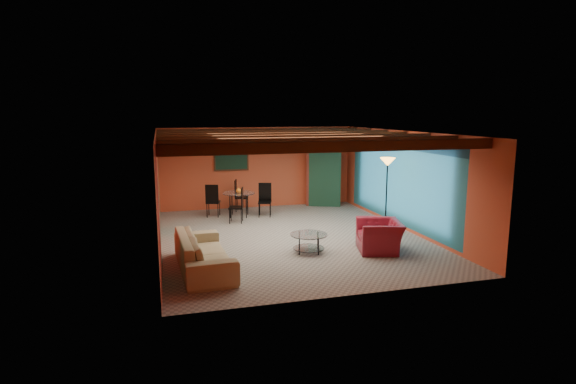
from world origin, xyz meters
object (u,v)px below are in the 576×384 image
object	(u,v)px
coffee_table	(309,243)
potted_plant	(323,145)
floor_lamp	(386,195)
dining_table	(239,200)
sofa	(204,252)
vase	(239,181)
armchair	(380,236)
armoire	(322,179)

from	to	relation	value
coffee_table	potted_plant	xyz separation A→B (m)	(2.14, 5.08, 1.86)
coffee_table	floor_lamp	xyz separation A→B (m)	(2.59, 1.24, 0.79)
coffee_table	potted_plant	distance (m)	5.82
dining_table	potted_plant	size ratio (longest dim) A/B	4.02
sofa	potted_plant	distance (m)	7.46
floor_lamp	potted_plant	world-z (taller)	potted_plant
sofa	floor_lamp	distance (m)	5.38
sofa	vase	distance (m)	4.93
armchair	vase	bearing A→B (deg)	-134.82
coffee_table	vase	size ratio (longest dim) A/B	4.96
dining_table	vase	distance (m)	0.60
armchair	armoire	size ratio (longest dim) A/B	0.60
dining_table	vase	bearing A→B (deg)	180.00
sofa	dining_table	bearing A→B (deg)	-20.87
floor_lamp	vase	size ratio (longest dim) A/B	11.65
dining_table	potted_plant	bearing A→B (deg)	17.88
armoire	armchair	bearing A→B (deg)	-72.95
armchair	floor_lamp	xyz separation A→B (m)	(0.97, 1.58, 0.65)
dining_table	armoire	distance (m)	3.26
floor_lamp	vase	bearing A→B (deg)	141.10
armchair	armoire	xyz separation A→B (m)	(0.52, 5.42, 0.56)
armchair	armoire	distance (m)	5.47
dining_table	vase	world-z (taller)	vase
sofa	armchair	world-z (taller)	sofa
floor_lamp	sofa	bearing A→B (deg)	-160.44
vase	dining_table	bearing A→B (deg)	0.00
dining_table	armoire	size ratio (longest dim) A/B	1.09
armchair	dining_table	bearing A→B (deg)	-134.82
armoire	potted_plant	bearing A→B (deg)	0.00
floor_lamp	potted_plant	size ratio (longest dim) A/B	4.06
sofa	floor_lamp	bearing A→B (deg)	-73.25
dining_table	floor_lamp	bearing A→B (deg)	-38.90
armchair	floor_lamp	distance (m)	1.96
armchair	vase	xyz separation A→B (m)	(-2.56, 4.42, 0.77)
armoire	dining_table	bearing A→B (deg)	-139.58
sofa	dining_table	size ratio (longest dim) A/B	1.25
potted_plant	armchair	bearing A→B (deg)	-95.49
coffee_table	armoire	world-z (taller)	armoire
floor_lamp	coffee_table	bearing A→B (deg)	-154.37
coffee_table	armoire	xyz separation A→B (m)	(2.14, 5.08, 0.70)
armchair	dining_table	world-z (taller)	dining_table
armoire	floor_lamp	distance (m)	3.87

